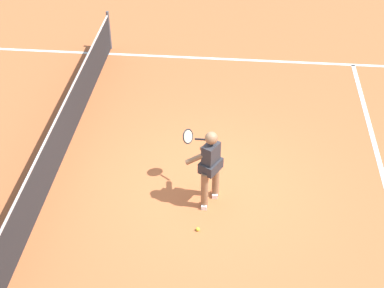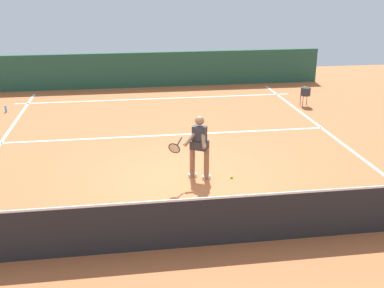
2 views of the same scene
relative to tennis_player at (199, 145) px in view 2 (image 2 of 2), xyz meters
name	(u,v)px [view 2 (image 2 of 2)]	position (x,y,z in m)	size (l,w,h in m)	color
ground_plane	(183,181)	(0.39, 0.10, -0.85)	(27.13, 27.13, 0.00)	#C66638
court_back_wall	(153,69)	(0.39, -10.04, -0.10)	(14.82, 0.24, 1.50)	#23513D
baseline_marking	(157,99)	(0.39, -7.84, -0.84)	(10.82, 0.10, 0.01)	white
service_line_marking	(169,135)	(0.39, -3.31, -0.84)	(9.82, 0.10, 0.01)	white
sideline_left_marking	(376,169)	(-4.52, 0.10, -0.84)	(0.10, 18.87, 0.01)	white
court_net	(204,222)	(0.39, 3.00, -0.36)	(10.50, 0.08, 1.05)	#4C4C51
tennis_player	(199,145)	(0.00, 0.00, 0.00)	(1.06, 0.80, 1.55)	#8C6647
tennis_ball_near	(232,177)	(-0.78, 0.13, -0.81)	(0.07, 0.07, 0.07)	#D1E533
ball_hopper	(306,92)	(-4.97, -5.95, -0.30)	(0.36, 0.36, 0.74)	#333338
water_bottle	(6,109)	(5.86, -6.72, -0.73)	(0.07, 0.07, 0.24)	#4C9EE5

